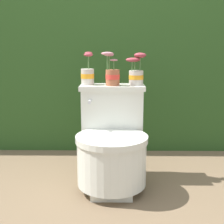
{
  "coord_description": "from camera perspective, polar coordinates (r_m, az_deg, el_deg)",
  "views": [
    {
      "loc": [
        0.08,
        -1.76,
        0.87
      ],
      "look_at": [
        0.06,
        0.15,
        0.47
      ],
      "focal_mm": 50.0,
      "sensor_mm": 36.0,
      "label": 1
    }
  ],
  "objects": [
    {
      "name": "ground_plane",
      "position": [
        1.96,
        -1.77,
        -14.53
      ],
      "size": [
        12.0,
        12.0,
        0.0
      ],
      "primitive_type": "plane",
      "color": "brown"
    },
    {
      "name": "hedge_backdrop",
      "position": [
        2.89,
        -0.89,
        8.99
      ],
      "size": [
        3.91,
        0.68,
        1.46
      ],
      "color": "#284C1E",
      "rests_on": "ground"
    },
    {
      "name": "toilet",
      "position": [
        1.95,
        -0.02,
        -6.0
      ],
      "size": [
        0.43,
        0.56,
        0.63
      ],
      "color": "silver",
      "rests_on": "ground"
    },
    {
      "name": "potted_plant_left",
      "position": [
        2.06,
        -4.48,
        6.89
      ],
      "size": [
        0.09,
        0.09,
        0.21
      ],
      "color": "beige",
      "rests_on": "toilet"
    },
    {
      "name": "potted_plant_midleft",
      "position": [
        2.01,
        0.02,
        6.97
      ],
      "size": [
        0.12,
        0.09,
        0.21
      ],
      "color": "#9E5638",
      "rests_on": "toilet"
    },
    {
      "name": "potted_plant_middle",
      "position": [
        2.04,
        4.43,
        7.2
      ],
      "size": [
        0.13,
        0.1,
        0.21
      ],
      "color": "beige",
      "rests_on": "toilet"
    }
  ]
}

